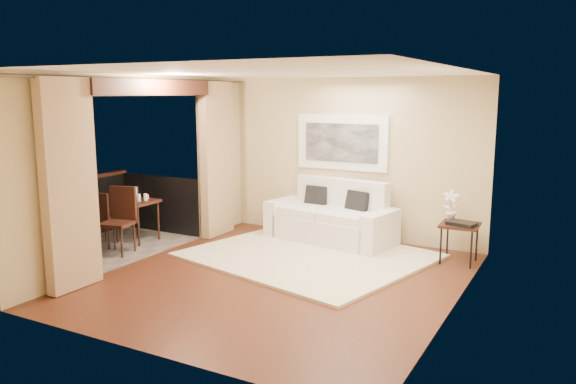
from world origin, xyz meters
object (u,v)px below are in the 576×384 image
Objects in this scene: bistro_table at (137,205)px; balcony_chair_far at (102,215)px; sofa at (332,220)px; orchid at (451,205)px; ice_bucket at (134,192)px; side_table at (460,228)px; balcony_chair_near at (120,214)px.

balcony_chair_far reaches higher than bistro_table.
sofa is 4.88× the size of orchid.
ice_bucket is (-3.06, -1.38, 0.43)m from sofa.
ice_bucket is (-5.16, -1.15, 0.27)m from side_table.
side_table is at bearing -167.47° from balcony_chair_far.
balcony_chair_far is at bearing -111.08° from bistro_table.
side_table is 5.10m from balcony_chair_near.
balcony_chair_far is (-0.22, -0.56, -0.09)m from bistro_table.
orchid reaches higher than balcony_chair_near.
balcony_chair_near reaches higher than ice_bucket.
balcony_chair_near is (-4.73, -1.91, 0.07)m from side_table.
bistro_table is 3.45× the size of ice_bucket.
balcony_chair_near is (0.45, -0.05, 0.07)m from balcony_chair_far.
balcony_chair_near is at bearing -155.49° from orchid.
orchid reaches higher than ice_bucket.
bistro_table is 0.68× the size of balcony_chair_near.
balcony_chair_near is at bearing -68.81° from bistro_table.
bistro_table is at bearing -163.00° from orchid.
ice_bucket is (-4.99, -1.32, -0.02)m from orchid.
side_table is 2.90× the size of ice_bucket.
sofa is 3.40m from balcony_chair_near.
balcony_chair_near is at bearing -60.61° from ice_bucket.
sofa reaches higher than ice_bucket.
side_table is (2.11, -0.23, 0.16)m from sofa.
sofa reaches higher than balcony_chair_far.
side_table is at bearing 12.55° from ice_bucket.
bistro_table is (-2.86, -1.53, 0.24)m from sofa.
orchid is 5.41m from balcony_chair_far.
balcony_chair_near is (-4.56, -2.08, -0.22)m from orchid.
bistro_table is 0.66m from balcony_chair_near.
ice_bucket reaches higher than bistro_table.
ice_bucket is at bearing 142.25° from bistro_table.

